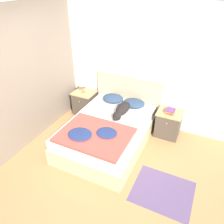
# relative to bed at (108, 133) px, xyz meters

# --- Properties ---
(ground_plane) EXTENTS (16.00, 16.00, 0.00)m
(ground_plane) POSITION_rel_bed_xyz_m (0.13, -1.04, -0.26)
(ground_plane) COLOR tan
(wall_back) EXTENTS (9.00, 0.06, 2.55)m
(wall_back) POSITION_rel_bed_xyz_m (0.13, 1.09, 1.02)
(wall_back) COLOR white
(wall_back) RESTS_ON ground_plane
(wall_side_left) EXTENTS (0.06, 3.10, 2.55)m
(wall_side_left) POSITION_rel_bed_xyz_m (-1.46, 0.01, 1.02)
(wall_side_left) COLOR gray
(wall_side_left) RESTS_ON ground_plane
(bed) EXTENTS (1.42, 2.00, 0.53)m
(bed) POSITION_rel_bed_xyz_m (0.00, 0.00, 0.00)
(bed) COLOR #C6B28E
(bed) RESTS_ON ground_plane
(headboard) EXTENTS (1.50, 0.06, 1.07)m
(headboard) POSITION_rel_bed_xyz_m (0.00, 1.02, 0.30)
(headboard) COLOR #C6B28E
(headboard) RESTS_ON ground_plane
(nightstand_left) EXTENTS (0.50, 0.44, 0.56)m
(nightstand_left) POSITION_rel_bed_xyz_m (-1.01, 0.79, 0.02)
(nightstand_left) COLOR #4C4238
(nightstand_left) RESTS_ON ground_plane
(nightstand_right) EXTENTS (0.50, 0.44, 0.56)m
(nightstand_right) POSITION_rel_bed_xyz_m (1.01, 0.79, 0.02)
(nightstand_right) COLOR #4C4238
(nightstand_right) RESTS_ON ground_plane
(pillow_left) EXTENTS (0.46, 0.37, 0.14)m
(pillow_left) POSITION_rel_bed_xyz_m (-0.25, 0.76, 0.34)
(pillow_left) COLOR navy
(pillow_left) RESTS_ON bed
(pillow_right) EXTENTS (0.46, 0.37, 0.14)m
(pillow_right) POSITION_rel_bed_xyz_m (0.25, 0.76, 0.34)
(pillow_right) COLOR navy
(pillow_right) RESTS_ON bed
(quilt) EXTENTS (1.21, 0.93, 0.09)m
(quilt) POSITION_rel_bed_xyz_m (-0.01, -0.49, 0.30)
(quilt) COLOR #BC4C42
(quilt) RESTS_ON bed
(dog) EXTENTS (0.23, 0.73, 0.19)m
(dog) POSITION_rel_bed_xyz_m (0.13, 0.37, 0.36)
(dog) COLOR black
(dog) RESTS_ON bed
(book_stack) EXTENTS (0.19, 0.20, 0.08)m
(book_stack) POSITION_rel_bed_xyz_m (1.01, 0.78, 0.34)
(book_stack) COLOR #AD2D28
(book_stack) RESTS_ON nightstand_right
(table_lamp) EXTENTS (0.24, 0.24, 0.31)m
(table_lamp) POSITION_rel_bed_xyz_m (-1.01, 0.78, 0.55)
(table_lamp) COLOR #9E7A4C
(table_lamp) RESTS_ON nightstand_left
(rug) EXTENTS (0.92, 0.80, 0.00)m
(rug) POSITION_rel_bed_xyz_m (1.31, -0.67, -0.26)
(rug) COLOR #604C75
(rug) RESTS_ON ground_plane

